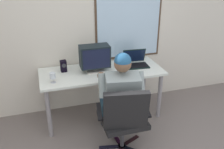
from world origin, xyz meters
TOP-DOWN VIEW (x-y plane):
  - wall_rear at (0.02, 2.02)m, footprint 5.65×0.08m
  - desk at (0.10, 1.61)m, footprint 1.69×0.69m
  - office_chair at (0.13, 0.76)m, footprint 0.65×0.61m
  - person_seated at (0.17, 1.02)m, footprint 0.60×0.87m
  - crt_monitor at (0.01, 1.63)m, footprint 0.40×0.23m
  - laptop at (0.63, 1.68)m, footprint 0.36×0.31m
  - wine_glass at (-0.58, 1.44)m, footprint 0.07×0.07m
  - desk_speaker at (-0.40, 1.75)m, footprint 0.09×0.10m

SIDE VIEW (x-z plane):
  - office_chair at x=0.13m, z-range 0.06..0.96m
  - person_seated at x=0.17m, z-range 0.02..1.25m
  - desk at x=0.10m, z-range 0.27..1.00m
  - laptop at x=0.63m, z-range 0.67..0.89m
  - desk_speaker at x=-0.40m, z-range 0.73..0.88m
  - wine_glass at x=-0.58m, z-range 0.75..0.88m
  - crt_monitor at x=0.01m, z-range 0.75..1.12m
  - wall_rear at x=0.02m, z-range 0.00..2.63m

